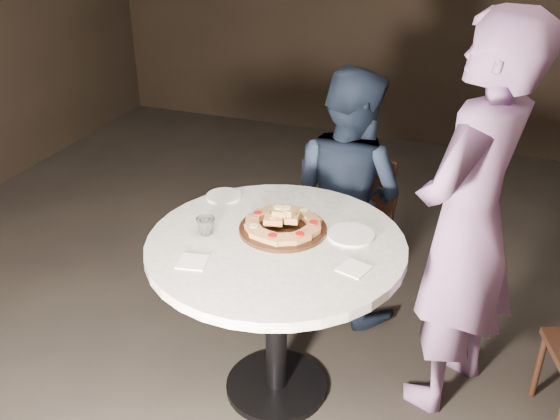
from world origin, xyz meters
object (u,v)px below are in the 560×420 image
object	(u,v)px
table	(276,272)
focaccia_pile	(283,222)
diner_teal	(468,225)
water_glass	(206,226)
diner_navy	(347,194)
chair_far	(363,203)
serving_board	(283,229)

from	to	relation	value
table	focaccia_pile	size ratio (longest dim) A/B	3.40
table	focaccia_pile	xyz separation A→B (m)	(-0.01, 0.10, 0.20)
focaccia_pile	diner_teal	xyz separation A→B (m)	(0.79, 0.20, 0.03)
water_glass	diner_teal	size ratio (longest dim) A/B	0.05
diner_navy	water_glass	bearing A→B (deg)	88.76
diner_teal	water_glass	bearing A→B (deg)	-50.04
diner_navy	table	bearing A→B (deg)	107.08
chair_far	diner_navy	bearing A→B (deg)	83.56
table	water_glass	bearing A→B (deg)	-170.81
chair_far	diner_teal	bearing A→B (deg)	120.58
serving_board	water_glass	distance (m)	0.35
serving_board	diner_navy	world-z (taller)	diner_navy
chair_far	focaccia_pile	bearing A→B (deg)	78.51
diner_navy	diner_teal	distance (m)	0.88
focaccia_pile	serving_board	bearing A→B (deg)	-59.80
table	focaccia_pile	bearing A→B (deg)	93.83
diner_navy	diner_teal	bearing A→B (deg)	166.60
diner_navy	diner_teal	world-z (taller)	diner_teal
diner_teal	diner_navy	bearing A→B (deg)	-105.92
serving_board	chair_far	world-z (taller)	serving_board
chair_far	diner_teal	xyz separation A→B (m)	(0.66, -0.92, 0.46)
chair_far	table	bearing A→B (deg)	79.35
water_glass	table	bearing A→B (deg)	9.19
water_glass	chair_far	xyz separation A→B (m)	(0.43, 1.27, -0.43)
serving_board	focaccia_pile	bearing A→B (deg)	120.20
water_glass	diner_teal	bearing A→B (deg)	18.05
serving_board	focaccia_pile	xyz separation A→B (m)	(-0.00, 0.00, 0.03)
diner_navy	serving_board	bearing A→B (deg)	105.76
focaccia_pile	diner_navy	size ratio (longest dim) A/B	0.25
water_glass	chair_far	world-z (taller)	water_glass
water_glass	diner_teal	distance (m)	1.15
focaccia_pile	diner_teal	size ratio (longest dim) A/B	0.19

